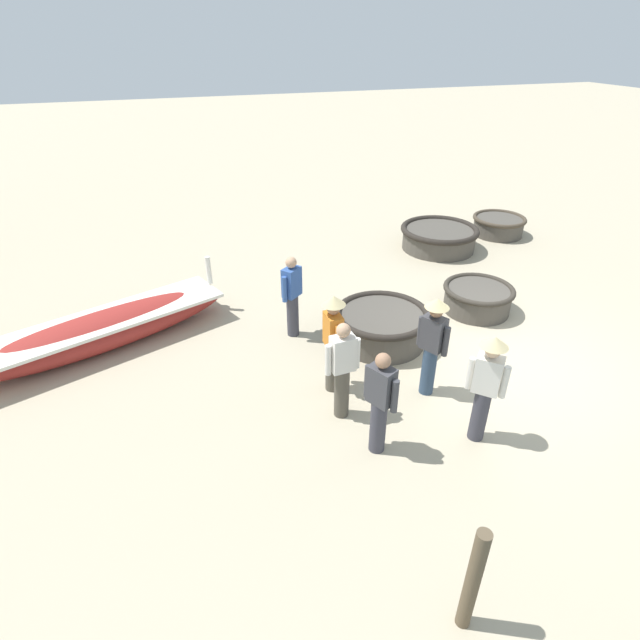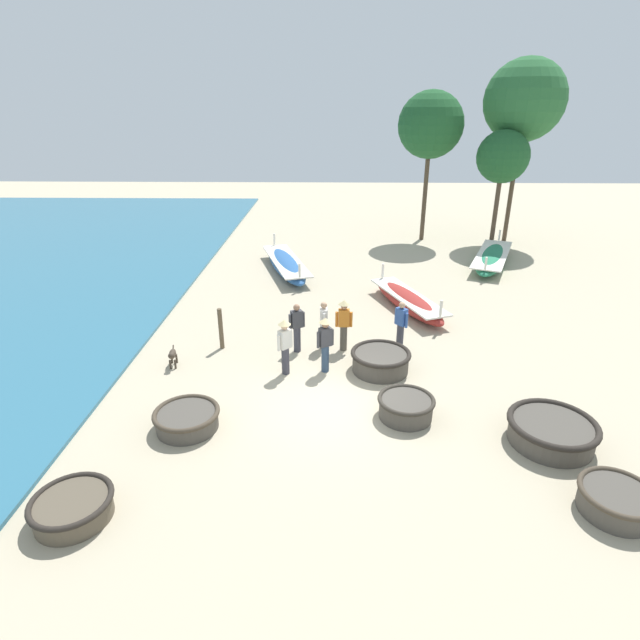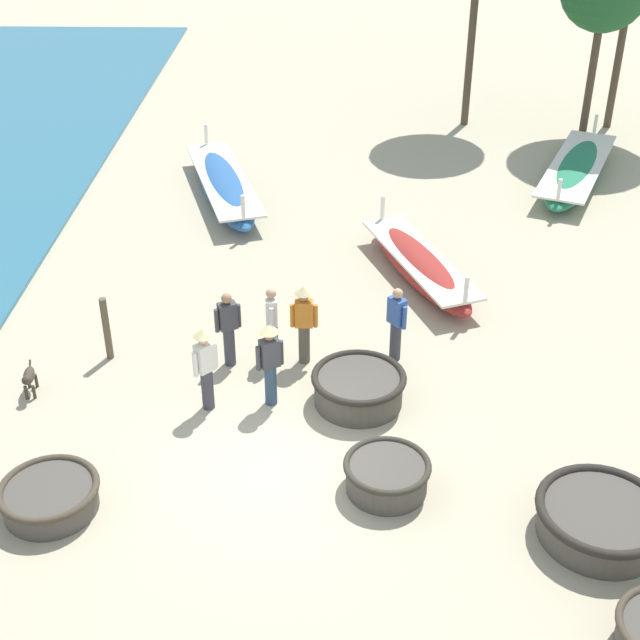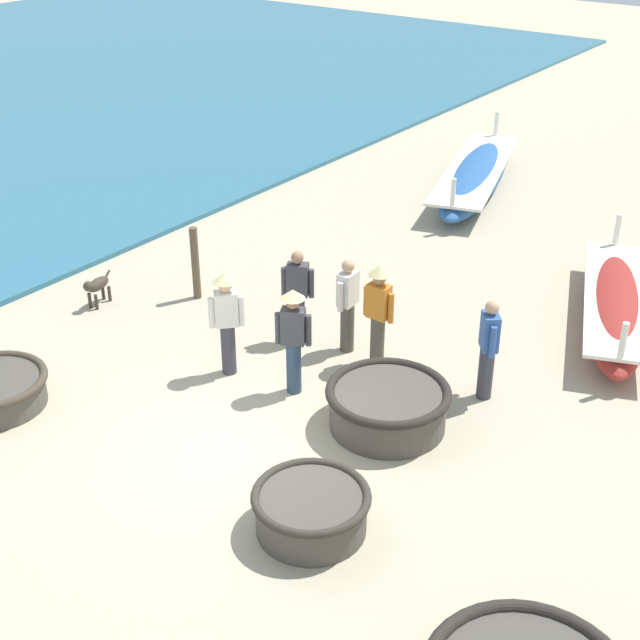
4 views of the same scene
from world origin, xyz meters
name	(u,v)px [view 4 (image 4 of 4)]	position (x,y,z in m)	size (l,w,h in m)	color
ground_plane	(232,454)	(0.00, 0.00, 0.00)	(80.00, 80.00, 0.00)	tan
coracle_beside_post	(311,509)	(1.73, -0.55, 0.29)	(1.41, 1.41, 0.54)	#4C473F
coracle_front_right	(388,405)	(1.32, 1.76, 0.34)	(1.73, 1.73, 0.62)	#4C473F
long_boat_blue_hull	(475,176)	(-2.20, 11.09, 0.34)	(2.83, 5.96, 1.15)	#285693
long_boat_red_hull	(615,306)	(2.77, 6.54, 0.33)	(2.62, 4.78, 1.14)	maroon
fisherman_standing_right	(298,294)	(-1.16, 2.97, 0.84)	(0.48, 0.35, 1.57)	#383842
fisherman_by_coracle	(293,334)	(-0.27, 1.71, 0.96)	(0.48, 0.36, 1.67)	#2D425B
fisherman_with_hat	(488,347)	(2.05, 3.23, 0.84)	(0.38, 0.43, 1.57)	#383842
fisherman_crouching	(378,309)	(0.28, 3.09, 0.96)	(0.53, 0.36, 1.67)	#4C473D
fisherman_standing_left	(227,317)	(-1.40, 1.55, 0.96)	(0.40, 0.40, 1.67)	#383842
fisherman_hauling	(348,303)	(-0.34, 3.17, 0.84)	(0.24, 0.53, 1.57)	#4C473D
dog	(97,286)	(-4.74, 1.88, 0.37)	(0.29, 0.68, 0.55)	#3D3328
mooring_post_inland	(195,263)	(-3.55, 3.13, 0.67)	(0.14, 0.14, 1.33)	brown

